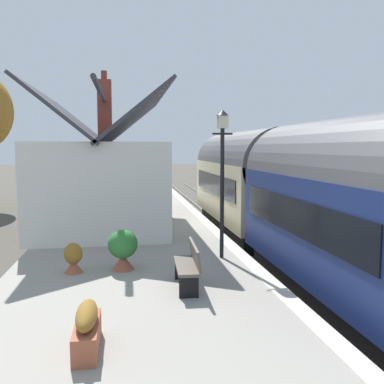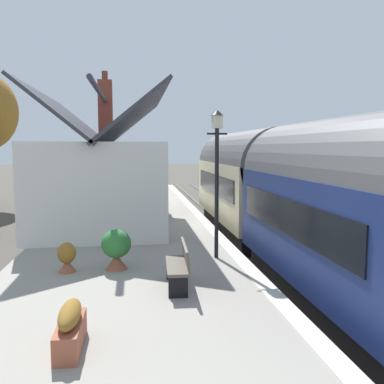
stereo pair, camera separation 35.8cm
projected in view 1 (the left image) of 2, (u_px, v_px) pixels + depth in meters
The scene contains 15 objects.
ground_plane at pixel (238, 245), 15.87m from camera, with size 160.00×160.00×0.00m, color #4C473F.
platform at pixel (133, 237), 15.23m from camera, with size 32.00×5.76×0.88m, color gray.
platform_edge_coping at pixel (207, 223), 15.60m from camera, with size 32.00×0.36×0.02m, color beige.
rail_near at pixel (279, 242), 16.12m from camera, with size 52.00×0.08×0.14m, color gray.
rail_far at pixel (242, 243), 15.89m from camera, with size 52.00×0.08×0.14m, color gray.
train at pixel (279, 191), 13.98m from camera, with size 16.84×2.73×4.32m.
station_building at pixel (104, 179), 15.59m from camera, with size 8.41×4.44×5.84m.
bench_platform_end at pixel (148, 188), 24.10m from camera, with size 1.40×0.45×0.88m.
bench_near_building at pixel (189, 264), 8.34m from camera, with size 1.42×0.49×0.88m.
planter_edge_near at pixel (87, 328), 5.80m from camera, with size 1.10×0.32×0.63m.
planter_corner_building at pixel (73, 259), 9.37m from camera, with size 0.40×0.40×0.67m.
planter_bench_left at pixel (112, 187), 26.37m from camera, with size 0.40×0.40×0.69m.
planter_bench_right at pixel (112, 194), 22.67m from camera, with size 0.75×0.32×0.58m.
planter_edge_far at pixel (123, 248), 9.61m from camera, with size 0.68×0.68×0.91m.
lamp_post_platform at pixel (222, 155), 10.44m from camera, with size 0.32×0.50×3.68m.
Camera 1 is at (-15.13, 4.10, 3.64)m, focal length 39.72 mm.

